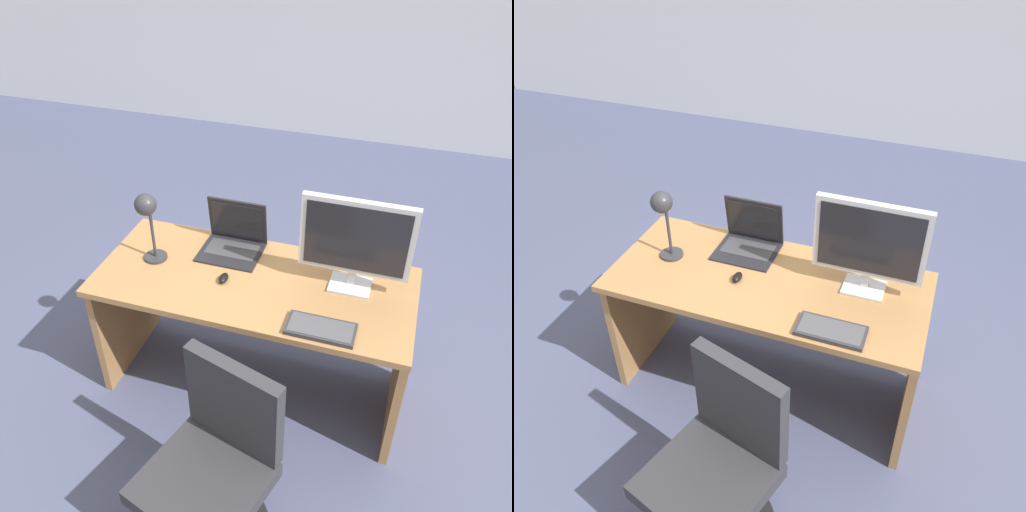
% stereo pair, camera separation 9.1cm
% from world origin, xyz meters
% --- Properties ---
extents(ground, '(12.00, 12.00, 0.00)m').
position_xyz_m(ground, '(0.00, 1.50, 0.00)').
color(ground, '#474C6B').
extents(back_wall, '(10.00, 0.10, 2.80)m').
position_xyz_m(back_wall, '(0.00, 3.64, 1.40)').
color(back_wall, silver).
rests_on(back_wall, ground).
extents(desk, '(1.58, 0.70, 0.76)m').
position_xyz_m(desk, '(0.00, 0.05, 0.53)').
color(desk, '#9E7042').
rests_on(desk, ground).
extents(monitor, '(0.52, 0.16, 0.48)m').
position_xyz_m(monitor, '(0.46, 0.09, 1.03)').
color(monitor, '#B7BABF').
rests_on(monitor, desk).
extents(laptop, '(0.32, 0.27, 0.26)m').
position_xyz_m(laptop, '(-0.18, 0.24, 0.84)').
color(laptop, black).
rests_on(laptop, desk).
extents(keyboard, '(0.31, 0.15, 0.02)m').
position_xyz_m(keyboard, '(0.39, -0.25, 0.77)').
color(keyboard, '#2D2D33').
rests_on(keyboard, desk).
extents(mouse, '(0.04, 0.08, 0.03)m').
position_xyz_m(mouse, '(-0.14, -0.05, 0.78)').
color(mouse, black).
rests_on(mouse, desk).
extents(desk_lamp, '(0.12, 0.14, 0.39)m').
position_xyz_m(desk_lamp, '(-0.54, -0.01, 1.04)').
color(desk_lamp, '#2D2D33').
rests_on(desk_lamp, desk).
extents(office_chair, '(0.57, 0.59, 0.90)m').
position_xyz_m(office_chair, '(0.09, -0.84, 0.37)').
color(office_chair, black).
rests_on(office_chair, ground).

